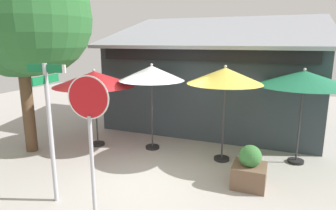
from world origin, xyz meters
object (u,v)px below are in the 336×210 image
object	(u,v)px
patio_umbrella_ivory_center	(152,74)
patio_umbrella_mustard_right	(225,76)
street_sign_post	(50,121)
stop_sign	(90,124)
sidewalk_planter	(249,169)
patio_umbrella_crimson_left	(94,79)
shade_tree	(21,9)
patio_umbrella_forest_green_far_right	(304,79)

from	to	relation	value
patio_umbrella_ivory_center	patio_umbrella_mustard_right	size ratio (longest dim) A/B	0.99
patio_umbrella_ivory_center	street_sign_post	bearing A→B (deg)	-99.45
stop_sign	patio_umbrella_mustard_right	distance (m)	4.22
stop_sign	sidewalk_planter	bearing A→B (deg)	45.98
patio_umbrella_crimson_left	patio_umbrella_mustard_right	size ratio (longest dim) A/B	0.94
patio_umbrella_crimson_left	patio_umbrella_ivory_center	world-z (taller)	patio_umbrella_ivory_center
patio_umbrella_crimson_left	sidewalk_planter	bearing A→B (deg)	-11.44
patio_umbrella_crimson_left	shade_tree	size ratio (longest dim) A/B	0.40
street_sign_post	stop_sign	xyz separation A→B (m)	(1.27, -0.37, 0.17)
shade_tree	sidewalk_planter	bearing A→B (deg)	2.88
patio_umbrella_ivory_center	shade_tree	xyz separation A→B (m)	(-3.13, -1.73, 1.83)
street_sign_post	patio_umbrella_forest_green_far_right	distance (m)	6.38
patio_umbrella_crimson_left	patio_umbrella_mustard_right	world-z (taller)	patio_umbrella_mustard_right
patio_umbrella_mustard_right	patio_umbrella_forest_green_far_right	size ratio (longest dim) A/B	1.02
street_sign_post	stop_sign	distance (m)	1.34
patio_umbrella_forest_green_far_right	stop_sign	bearing A→B (deg)	-128.54
patio_umbrella_crimson_left	patio_umbrella_forest_green_far_right	distance (m)	6.12
shade_tree	sidewalk_planter	distance (m)	7.37
patio_umbrella_crimson_left	patio_umbrella_ivory_center	size ratio (longest dim) A/B	0.95
patio_umbrella_forest_green_far_right	shade_tree	xyz separation A→B (m)	(-7.37, -2.22, 1.84)
patio_umbrella_forest_green_far_right	shade_tree	bearing A→B (deg)	-163.25
street_sign_post	shade_tree	bearing A→B (deg)	143.23
patio_umbrella_ivory_center	patio_umbrella_forest_green_far_right	size ratio (longest dim) A/B	1.01
patio_umbrella_crimson_left	shade_tree	world-z (taller)	shade_tree
patio_umbrella_ivory_center	sidewalk_planter	size ratio (longest dim) A/B	2.67
stop_sign	patio_umbrella_crimson_left	world-z (taller)	stop_sign
patio_umbrella_crimson_left	patio_umbrella_mustard_right	bearing A→B (deg)	4.09
patio_umbrella_ivory_center	stop_sign	bearing A→B (deg)	-80.46
stop_sign	patio_umbrella_mustard_right	size ratio (longest dim) A/B	1.03
patio_umbrella_ivory_center	patio_umbrella_crimson_left	bearing A→B (deg)	-167.46
shade_tree	sidewalk_planter	size ratio (longest dim) A/B	6.28
street_sign_post	patio_umbrella_ivory_center	xyz separation A→B (m)	(0.60, 3.62, 0.60)
patio_umbrella_crimson_left	patio_umbrella_forest_green_far_right	size ratio (longest dim) A/B	0.96
sidewalk_planter	street_sign_post	bearing A→B (deg)	-149.64
patio_umbrella_mustard_right	sidewalk_planter	bearing A→B (deg)	-54.93
street_sign_post	shade_tree	distance (m)	3.99
shade_tree	sidewalk_planter	world-z (taller)	shade_tree
street_sign_post	patio_umbrella_crimson_left	size ratio (longest dim) A/B	1.14
patio_umbrella_forest_green_far_right	shade_tree	world-z (taller)	shade_tree
stop_sign	sidewalk_planter	world-z (taller)	stop_sign
patio_umbrella_ivory_center	sidewalk_planter	distance (m)	3.99
patio_umbrella_mustard_right	patio_umbrella_crimson_left	bearing A→B (deg)	-175.91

